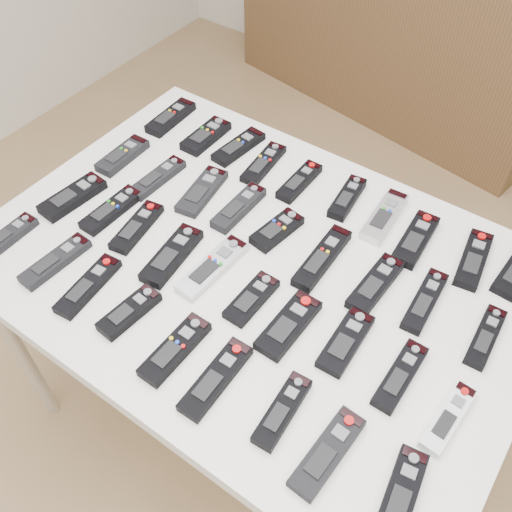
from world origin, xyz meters
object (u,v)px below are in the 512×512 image
Objects in this scene: remote_6 at (384,216)px; remote_16 at (375,284)px; remote_24 at (252,299)px; sideboard at (391,34)px; remote_32 at (129,312)px; remote_5 at (347,198)px; remote_26 at (346,341)px; remote_18 at (485,337)px; remote_19 at (73,197)px; remote_34 at (216,378)px; remote_29 at (9,236)px; table at (256,277)px; remote_8 at (474,259)px; remote_14 at (277,230)px; remote_30 at (56,261)px; remote_17 at (425,301)px; remote_35 at (282,411)px; remote_33 at (175,349)px; remote_12 at (202,191)px; remote_11 at (158,178)px; remote_21 at (137,227)px; remote_10 at (123,156)px; remote_15 at (322,258)px; remote_13 at (239,208)px; remote_25 at (289,325)px; remote_27 at (400,376)px; remote_28 at (448,418)px; remote_22 at (172,255)px; remote_37 at (402,493)px; remote_31 at (88,286)px; remote_4 at (299,181)px; remote_3 at (264,164)px; remote_1 at (206,136)px; remote_23 at (213,267)px; remote_7 at (416,239)px; remote_36 at (327,452)px; remote_20 at (112,210)px.

remote_6 and remote_16 have the same top height.
remote_16 is 1.21× the size of remote_24.
remote_32 is (0.35, -2.08, 0.38)m from sideboard.
remote_5 is 0.95× the size of remote_26.
remote_19 is at bearing -171.31° from remote_18.
remote_29 is at bearing 177.39° from remote_34.
remote_19 is (-0.50, -0.10, 0.07)m from table.
remote_14 is at bearing -164.51° from remote_8.
remote_30 is (0.12, -2.08, 0.38)m from sideboard.
remote_17 is at bearing 43.17° from remote_32.
remote_32 and remote_35 have the same top height.
remote_32 is (-0.19, -0.18, 0.00)m from remote_24.
remote_16 is 0.46m from remote_33.
remote_11 is at bearing -177.27° from remote_12.
remote_6 is 0.26m from remote_17.
remote_12 is 0.54m from remote_34.
remote_21 is at bearing -166.88° from remote_17.
remote_15 is (0.63, -0.00, 0.00)m from remote_10.
remote_25 is (0.29, -0.22, -0.00)m from remote_13.
remote_12 is at bearing 152.71° from remote_25.
remote_27 is (0.69, 0.00, -0.00)m from remote_21.
remote_6 is at bearing 133.34° from remote_28.
remote_19 reaches higher than remote_25.
remote_22 is at bearing 4.38° from remote_19.
remote_37 is (0.87, -0.36, 0.00)m from remote_11.
remote_18 is at bearing 26.03° from remote_30.
remote_18 is 0.38m from remote_37.
remote_24 is 0.90× the size of remote_28.
remote_29 is (-0.51, -0.38, -0.00)m from remote_14.
remote_24 is 0.81× the size of remote_31.
remote_4 is 1.00× the size of remote_18.
remote_10 is (-0.91, -0.20, 0.00)m from remote_8.
remote_22 reaches higher than remote_3.
remote_1 and remote_35 have the same top height.
remote_18 is (0.88, 0.02, -0.00)m from remote_11.
remote_8 is 1.12× the size of remote_35.
remote_23 is 1.38× the size of remote_32.
remote_28 is 0.91× the size of remote_30.
remote_24 is 0.27m from remote_35.
remote_22 is at bearing -161.17° from remote_17.
remote_3 is 0.98× the size of remote_7.
remote_4 is at bearing 141.87° from remote_27.
remote_14 and remote_30 have the same top height.
remote_30 is 0.73m from remote_36.
remote_6 is at bearing 53.55° from remote_14.
remote_13 is 0.94× the size of remote_22.
remote_15 is at bearing -82.71° from remote_5.
remote_32 is at bearing -66.68° from remote_1.
sideboard is at bearing 94.07° from remote_20.
remote_32 is at bearing -83.00° from remote_12.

